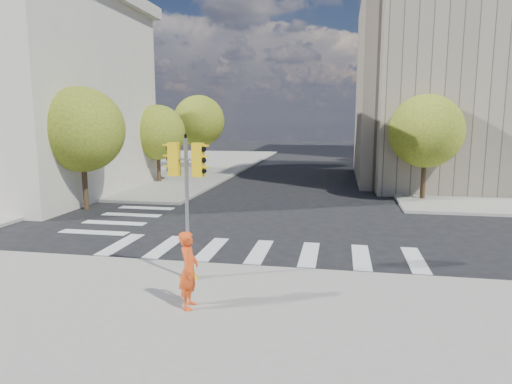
# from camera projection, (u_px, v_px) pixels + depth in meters

# --- Properties ---
(ground) EXTENTS (160.00, 160.00, 0.00)m
(ground) POSITION_uv_depth(u_px,v_px,m) (270.00, 238.00, 18.44)
(ground) COLOR black
(ground) RESTS_ON ground
(sidewalk_far_left) EXTENTS (28.00, 40.00, 0.15)m
(sidewalk_far_left) POSITION_uv_depth(u_px,v_px,m) (118.00, 164.00, 47.25)
(sidewalk_far_left) COLOR gray
(sidewalk_far_left) RESTS_ON ground
(tree_lw_near) EXTENTS (4.40, 4.40, 6.41)m
(tree_lw_near) POSITION_uv_depth(u_px,v_px,m) (82.00, 130.00, 23.54)
(tree_lw_near) COLOR #382616
(tree_lw_near) RESTS_ON ground
(tree_lw_mid) EXTENTS (4.00, 4.00, 5.77)m
(tree_lw_mid) POSITION_uv_depth(u_px,v_px,m) (158.00, 132.00, 33.31)
(tree_lw_mid) COLOR #382616
(tree_lw_mid) RESTS_ON ground
(tree_lw_far) EXTENTS (4.80, 4.80, 6.95)m
(tree_lw_far) POSITION_uv_depth(u_px,v_px,m) (199.00, 121.00, 42.90)
(tree_lw_far) COLOR #382616
(tree_lw_far) RESTS_ON ground
(tree_re_near) EXTENTS (4.20, 4.20, 6.16)m
(tree_re_near) POSITION_uv_depth(u_px,v_px,m) (426.00, 131.00, 26.16)
(tree_re_near) COLOR #382616
(tree_re_near) RESTS_ON ground
(tree_re_mid) EXTENTS (4.60, 4.60, 6.66)m
(tree_re_mid) POSITION_uv_depth(u_px,v_px,m) (400.00, 124.00, 37.76)
(tree_re_mid) COLOR #382616
(tree_re_mid) RESTS_ON ground
(tree_re_far) EXTENTS (4.00, 4.00, 5.88)m
(tree_re_far) POSITION_uv_depth(u_px,v_px,m) (386.00, 127.00, 49.49)
(tree_re_far) COLOR #382616
(tree_re_far) RESTS_ON ground
(lamp_near) EXTENTS (0.35, 0.18, 8.11)m
(lamp_near) POSITION_uv_depth(u_px,v_px,m) (423.00, 121.00, 29.87)
(lamp_near) COLOR black
(lamp_near) RESTS_ON sidewalk_far_right
(lamp_far) EXTENTS (0.35, 0.18, 8.11)m
(lamp_far) POSITION_uv_depth(u_px,v_px,m) (398.00, 121.00, 43.46)
(lamp_far) COLOR black
(lamp_far) RESTS_ON sidewalk_far_right
(traffic_signal) EXTENTS (1.08, 0.56, 4.20)m
(traffic_signal) POSITION_uv_depth(u_px,v_px,m) (187.00, 220.00, 13.05)
(traffic_signal) COLOR #E8B90C
(traffic_signal) RESTS_ON sidewalk_near
(photographer) EXTENTS (0.53, 0.74, 1.93)m
(photographer) POSITION_uv_depth(u_px,v_px,m) (189.00, 270.00, 11.14)
(photographer) COLOR #E94816
(photographer) RESTS_ON sidewalk_near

